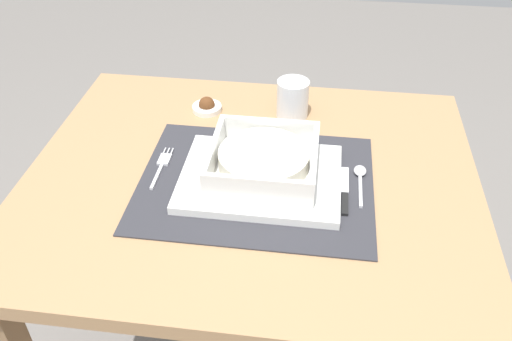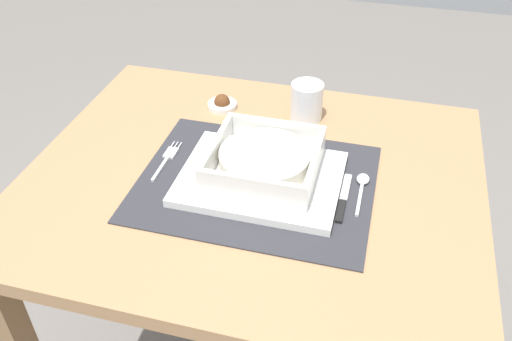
# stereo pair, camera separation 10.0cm
# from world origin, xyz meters

# --- Properties ---
(dining_table) EXTENTS (0.86, 0.72, 0.75)m
(dining_table) POSITION_xyz_m (0.00, 0.00, 0.63)
(dining_table) COLOR #A37A51
(dining_table) RESTS_ON ground
(placemat) EXTENTS (0.44, 0.34, 0.00)m
(placemat) POSITION_xyz_m (0.01, -0.02, 0.75)
(placemat) COLOR #2D2D33
(placemat) RESTS_ON dining_table
(serving_plate) EXTENTS (0.30, 0.23, 0.02)m
(serving_plate) POSITION_xyz_m (0.02, -0.02, 0.76)
(serving_plate) COLOR white
(serving_plate) RESTS_ON placemat
(porridge_bowl) EXTENTS (0.20, 0.20, 0.06)m
(porridge_bowl) POSITION_xyz_m (0.03, -0.01, 0.79)
(porridge_bowl) COLOR white
(porridge_bowl) RESTS_ON serving_plate
(fork) EXTENTS (0.02, 0.13, 0.00)m
(fork) POSITION_xyz_m (-0.17, 0.00, 0.75)
(fork) COLOR silver
(fork) RESTS_ON placemat
(spoon) EXTENTS (0.02, 0.12, 0.01)m
(spoon) POSITION_xyz_m (0.21, 0.02, 0.75)
(spoon) COLOR silver
(spoon) RESTS_ON placemat
(butter_knife) EXTENTS (0.01, 0.13, 0.01)m
(butter_knife) POSITION_xyz_m (0.18, -0.04, 0.75)
(butter_knife) COLOR black
(butter_knife) RESTS_ON placemat
(drinking_glass) EXTENTS (0.07, 0.07, 0.08)m
(drinking_glass) POSITION_xyz_m (0.06, 0.22, 0.78)
(drinking_glass) COLOR white
(drinking_glass) RESTS_ON dining_table
(condiment_saucer) EXTENTS (0.07, 0.07, 0.04)m
(condiment_saucer) POSITION_xyz_m (-0.13, 0.22, 0.76)
(condiment_saucer) COLOR white
(condiment_saucer) RESTS_ON dining_table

